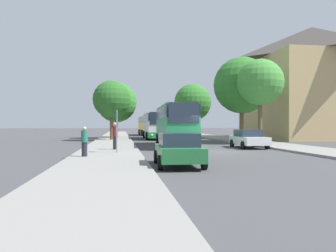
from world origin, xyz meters
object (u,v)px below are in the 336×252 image
(bus_rear, at_px, (148,125))
(tree_right_far, at_px, (260,83))
(tree_left_near, at_px, (117,102))
(tree_left_far, at_px, (112,99))
(bus_middle, at_px, (155,125))
(bus_front, at_px, (175,125))
(pedestrian_waiting_near, at_px, (84,141))
(parked_car_left_curb, at_px, (178,149))
(tree_right_near, at_px, (242,85))
(bus_stop_sign, at_px, (117,126))
(pedestrian_waiting_far, at_px, (115,136))
(parked_car_right_near, at_px, (248,138))
(tree_right_mid, at_px, (193,102))

(bus_rear, relative_size, tree_right_far, 1.32)
(tree_left_near, xyz_separation_m, tree_left_far, (-0.48, -6.41, -0.10))
(bus_middle, height_order, tree_left_far, tree_left_far)
(bus_front, bearing_deg, pedestrian_waiting_near, -121.69)
(parked_car_left_curb, relative_size, pedestrian_waiting_near, 2.55)
(bus_middle, xyz_separation_m, tree_left_far, (-5.52, -4.27, 2.98))
(parked_car_left_curb, xyz_separation_m, tree_right_near, (10.34, 19.22, 5.30))
(bus_rear, height_order, bus_stop_sign, bus_rear)
(pedestrian_waiting_far, distance_m, tree_left_near, 21.95)
(bus_front, height_order, bus_middle, bus_front)
(parked_car_right_near, relative_size, pedestrian_waiting_far, 2.40)
(bus_stop_sign, height_order, tree_right_far, tree_right_far)
(bus_stop_sign, bearing_deg, tree_right_far, 35.26)
(pedestrian_waiting_far, height_order, tree_left_far, tree_left_far)
(bus_middle, xyz_separation_m, tree_right_far, (8.77, -12.55, 4.12))
(bus_stop_sign, xyz_separation_m, tree_right_near, (13.12, 13.32, 4.31))
(bus_rear, xyz_separation_m, tree_left_near, (-5.20, -12.38, 3.11))
(pedestrian_waiting_far, bearing_deg, bus_front, 55.08)
(tree_left_near, bearing_deg, parked_car_left_curb, -84.18)
(pedestrian_waiting_near, bearing_deg, parked_car_left_curb, 124.46)
(tree_right_near, relative_size, tree_right_far, 1.12)
(parked_car_right_near, bearing_deg, parked_car_left_curb, 56.13)
(bus_front, relative_size, bus_rear, 1.01)
(parked_car_right_near, bearing_deg, pedestrian_waiting_far, 12.58)
(pedestrian_waiting_far, relative_size, tree_right_mid, 0.21)
(tree_left_near, bearing_deg, bus_middle, -22.97)
(pedestrian_waiting_near, distance_m, tree_right_far, 19.84)
(pedestrian_waiting_near, xyz_separation_m, tree_right_mid, (14.05, 36.28, 4.66))
(bus_rear, bearing_deg, bus_middle, -92.04)
(tree_left_near, distance_m, tree_left_far, 6.43)
(tree_right_mid, bearing_deg, tree_left_near, -142.13)
(pedestrian_waiting_near, height_order, pedestrian_waiting_far, pedestrian_waiting_far)
(tree_left_far, relative_size, tree_right_near, 0.76)
(parked_car_left_curb, height_order, parked_car_right_near, parked_car_left_curb)
(bus_stop_sign, bearing_deg, tree_right_mid, 70.06)
(bus_rear, xyz_separation_m, pedestrian_waiting_far, (-5.05, -34.01, -0.65))
(bus_rear, height_order, tree_right_near, tree_right_near)
(parked_car_right_near, bearing_deg, pedestrian_waiting_near, 31.34)
(parked_car_left_curb, height_order, tree_left_far, tree_left_far)
(bus_stop_sign, relative_size, tree_right_near, 0.29)
(parked_car_right_near, distance_m, tree_left_near, 22.70)
(pedestrian_waiting_near, xyz_separation_m, tree_right_far, (15.20, 11.76, 4.94))
(parked_car_left_curb, xyz_separation_m, parked_car_right_near, (7.53, 10.47, -0.01))
(bus_stop_sign, bearing_deg, pedestrian_waiting_near, -127.52)
(bus_middle, height_order, tree_right_near, tree_right_near)
(tree_right_near, distance_m, tree_right_far, 3.80)
(pedestrian_waiting_far, relative_size, tree_left_near, 0.25)
(bus_front, height_order, pedestrian_waiting_near, bus_front)
(parked_car_left_curb, height_order, tree_left_near, tree_left_near)
(tree_left_far, xyz_separation_m, tree_right_far, (14.29, -8.28, 1.14))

